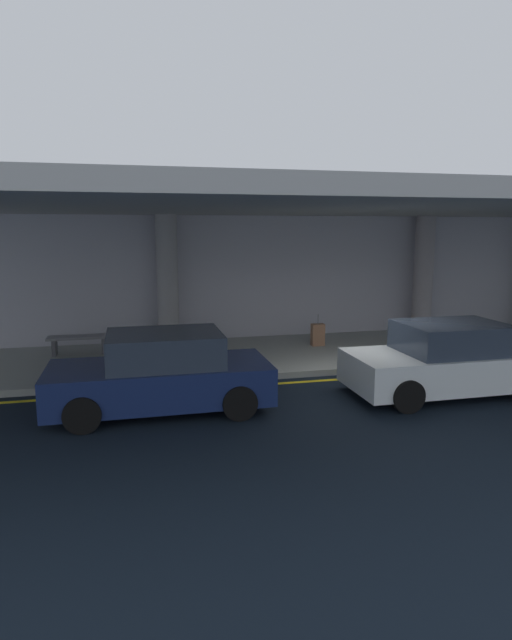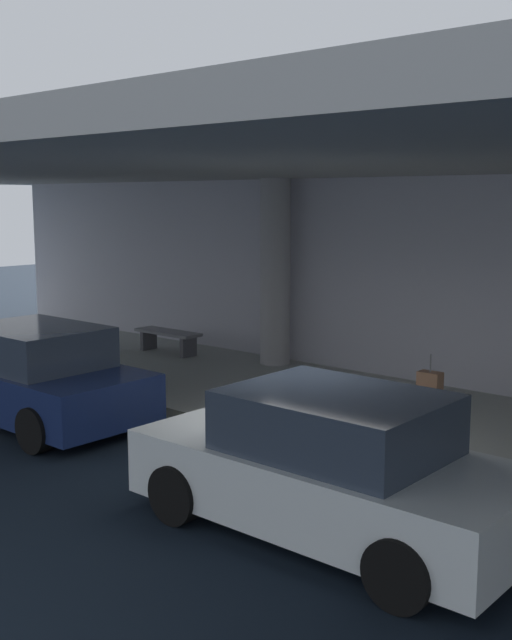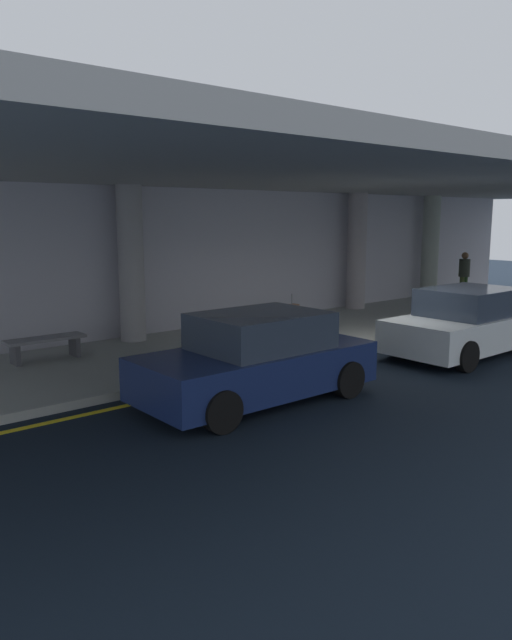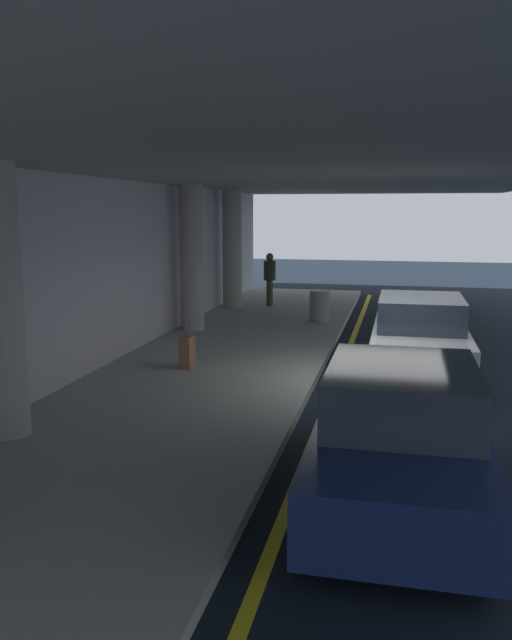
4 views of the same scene
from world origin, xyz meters
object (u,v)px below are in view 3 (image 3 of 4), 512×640
support_column_center (430,247)px  suitcase_upright_primary (292,316)px  car_navy (257,360)px  support_column_far_left (131,264)px  car_white (467,323)px  support_column_left_mid (357,251)px  traveler_with_luggage (464,273)px  bench_metal (45,344)px  trash_bin_steel (474,299)px

support_column_center → suitcase_upright_primary: bearing=-171.5°
car_navy → suitcase_upright_primary: 6.12m
support_column_far_left → car_white: support_column_far_left is taller
support_column_left_mid → car_navy: 10.07m
support_column_far_left → suitcase_upright_primary: size_ratio=4.06×
support_column_far_left → car_navy: 5.41m
suitcase_upright_primary → car_navy: bearing=-119.4°
support_column_left_mid → traveler_with_luggage: bearing=-13.7°
suitcase_upright_primary → traveler_with_luggage: bearing=19.8°
support_column_left_mid → bench_metal: 10.52m
support_column_far_left → support_column_left_mid: size_ratio=1.00×
car_white → suitcase_upright_primary: car_white is taller
car_white → support_column_center: bearing=-141.2°
car_white → trash_bin_steel: 5.32m
support_column_far_left → support_column_center: same height
car_navy → suitcase_upright_primary: car_navy is taller
car_white → bench_metal: car_white is taller
support_column_center → car_white: size_ratio=0.89×
traveler_with_luggage → support_column_left_mid: bearing=-64.6°
car_white → car_navy: (-5.83, 0.35, 0.00)m
support_column_center → car_navy: size_ratio=0.89×
car_white → car_navy: 5.84m
car_navy → trash_bin_steel: 10.73m
bench_metal → trash_bin_steel: size_ratio=1.88×
car_white → traveler_with_luggage: (7.20, 4.49, 0.40)m
support_column_left_mid → suitcase_upright_primary: size_ratio=4.06×
support_column_center → bench_metal: bearing=-177.3°
support_column_left_mid → support_column_center: (4.00, 0.00, 0.00)m
support_column_left_mid → trash_bin_steel: 3.88m
support_column_far_left → suitcase_upright_primary: bearing=-16.2°
car_white → support_column_left_mid: bearing=-116.7°
support_column_far_left → car_navy: (-0.52, -5.23, -1.26)m
traveler_with_luggage → bench_metal: 14.92m
support_column_far_left → car_white: size_ratio=0.89×
bench_metal → trash_bin_steel: bearing=-10.7°
traveler_with_luggage → support_column_center: bearing=-115.9°
support_column_far_left → support_column_left_mid: same height
support_column_far_left → trash_bin_steel: size_ratio=4.29×
support_column_center → trash_bin_steel: (-2.02, -3.02, -1.40)m
support_column_far_left → car_white: 7.81m
car_white → traveler_with_luggage: 8.49m
support_column_center → suitcase_upright_primary: size_ratio=4.06×
support_column_left_mid → suitcase_upright_primary: bearing=-163.2°
traveler_with_luggage → car_navy: bearing=-33.4°
support_column_center → support_column_left_mid: bearing=180.0°
support_column_left_mid → suitcase_upright_primary: support_column_left_mid is taller
traveler_with_luggage → support_column_far_left: bearing=-56.0°
support_column_center → bench_metal: (-14.39, -0.69, -1.47)m
support_column_left_mid → trash_bin_steel: bearing=-56.8°
traveler_with_luggage → bench_metal: (-14.90, 0.41, -0.61)m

